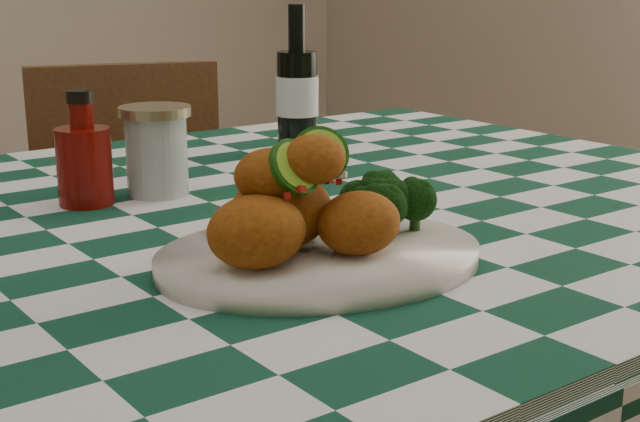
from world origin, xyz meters
TOP-DOWN VIEW (x-y plane):
  - plate at (0.06, -0.22)m, footprint 0.37×0.32m
  - fried_chicken_pile at (0.05, -0.22)m, footprint 0.17×0.13m
  - broccoli_side at (0.16, -0.20)m, footprint 0.07×0.07m
  - ketchup_bottle at (-0.02, 0.14)m, footprint 0.07×0.07m
  - mason_jar at (0.07, 0.14)m, footprint 0.12×0.12m
  - beer_bottle at (0.37, 0.25)m, footprint 0.07×0.07m
  - wooden_chair_right at (0.31, 0.72)m, footprint 0.51×0.52m

SIDE VIEW (x-z plane):
  - wooden_chair_right at x=0.31m, z-range 0.00..0.87m
  - plate at x=0.06m, z-range 0.79..0.80m
  - broccoli_side at x=0.16m, z-range 0.80..0.86m
  - mason_jar at x=0.07m, z-range 0.79..0.90m
  - ketchup_bottle at x=-0.02m, z-range 0.79..0.92m
  - fried_chicken_pile at x=0.05m, z-range 0.80..0.91m
  - beer_bottle at x=0.37m, z-range 0.79..1.01m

